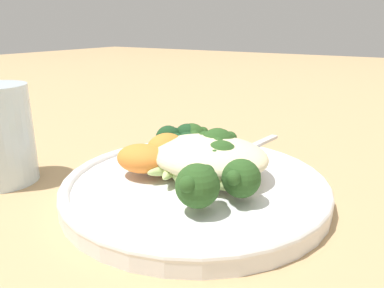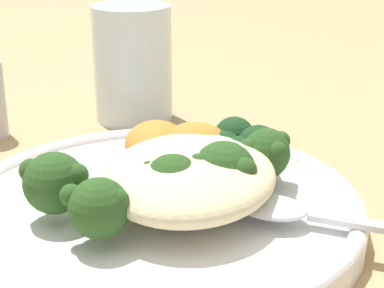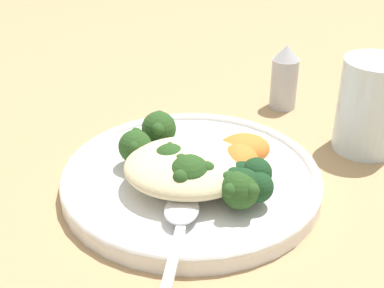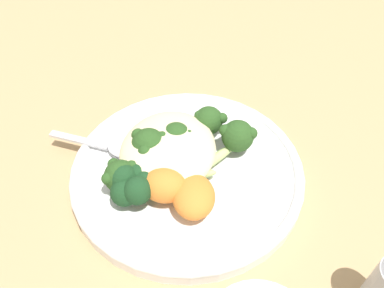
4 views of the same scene
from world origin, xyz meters
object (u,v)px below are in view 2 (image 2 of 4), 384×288
Objects in this scene: broccoli_stalk_4 at (241,157)px; plate at (157,209)px; quinoa_mound at (189,176)px; broccoli_stalk_3 at (213,173)px; broccoli_stalk_0 at (67,182)px; kale_tuft at (242,148)px; broccoli_stalk_1 at (109,200)px; sweet_potato_chunk_1 at (182,157)px; sweet_potato_chunk_2 at (161,143)px; sweet_potato_chunk_0 at (196,147)px; spoon at (289,211)px; broccoli_stalk_2 at (170,182)px; water_glass at (133,63)px.

plate is at bearing -158.18° from broccoli_stalk_4.
broccoli_stalk_3 is at bearing 108.16° from quinoa_mound.
broccoli_stalk_0 reaches higher than kale_tuft.
broccoli_stalk_1 is 2.37× the size of sweet_potato_chunk_1.
broccoli_stalk_3 is 1.85× the size of sweet_potato_chunk_2.
broccoli_stalk_0 is (0.03, -0.05, 0.03)m from plate.
broccoli_stalk_1 is 2.19× the size of sweet_potato_chunk_2.
broccoli_stalk_3 is 0.05m from sweet_potato_chunk_0.
sweet_potato_chunk_1 is 0.41× the size of spoon.
quinoa_mound is at bearing -178.92° from spoon.
broccoli_stalk_0 reaches higher than broccoli_stalk_1.
broccoli_stalk_2 reaches higher than spoon.
broccoli_stalk_0 is 0.09m from broccoli_stalk_3.
broccoli_stalk_0 is 1.96× the size of sweet_potato_chunk_0.
broccoli_stalk_0 is 0.77× the size of spoon.
sweet_potato_chunk_1 is (-0.06, 0.06, -0.00)m from broccoli_stalk_0.
spoon is (-0.02, 0.14, -0.01)m from broccoli_stalk_0.
sweet_potato_chunk_0 is at bearing 140.36° from broccoli_stalk_3.
kale_tuft reaches higher than sweet_potato_chunk_1.
broccoli_stalk_1 is at bearing 14.79° from water_glass.
quinoa_mound is 2.39× the size of kale_tuft.
broccoli_stalk_1 is at bearing -21.28° from plate.
sweet_potato_chunk_2 is at bearing -135.40° from sweet_potato_chunk_1.
sweet_potato_chunk_2 is 0.51× the size of water_glass.
quinoa_mound is 2.31× the size of sweet_potato_chunk_2.
sweet_potato_chunk_2 is 0.12m from spoon.
sweet_potato_chunk_0 is 0.03m from kale_tuft.
broccoli_stalk_0 reaches higher than quinoa_mound.
broccoli_stalk_0 is at bearing -58.99° from plate.
broccoli_stalk_3 reaches higher than broccoli_stalk_4.
sweet_potato_chunk_0 reaches higher than sweet_potato_chunk_1.
sweet_potato_chunk_0 is (-0.09, 0.03, 0.00)m from broccoli_stalk_1.
broccoli_stalk_4 is at bearing 98.67° from sweet_potato_chunk_1.
broccoli_stalk_0 is (0.03, -0.07, 0.00)m from quinoa_mound.
kale_tuft is (-0.02, 0.04, 0.00)m from sweet_potato_chunk_1.
sweet_potato_chunk_0 is 0.92× the size of kale_tuft.
kale_tuft is 0.49× the size of water_glass.
broccoli_stalk_1 is 0.10m from sweet_potato_chunk_0.
plate is 2.47× the size of water_glass.
sweet_potato_chunk_2 is (-0.09, 0.04, -0.00)m from broccoli_stalk_0.
broccoli_stalk_2 is 1.43× the size of kale_tuft.
broccoli_stalk_0 is 0.06m from broccoli_stalk_2.
quinoa_mound is 0.04m from sweet_potato_chunk_1.
broccoli_stalk_2 is at bearing 23.44° from water_glass.
broccoli_stalk_0 is at bearing -49.83° from kale_tuft.
quinoa_mound is at bearing 144.55° from broccoli_stalk_1.
spoon is at bearing 83.07° from plate.
sweet_potato_chunk_1 is at bearing 176.89° from broccoli_stalk_0.
broccoli_stalk_1 and broccoli_stalk_4 have the same top height.
broccoli_stalk_1 is 0.26m from water_glass.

